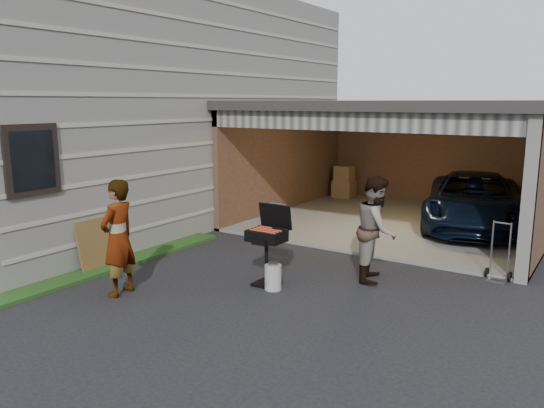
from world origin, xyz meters
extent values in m
plane|color=black|center=(0.00, 0.00, 0.00)|extent=(80.00, 80.00, 0.00)
cube|color=#474744|center=(-6.00, 4.00, 2.75)|extent=(7.00, 11.00, 5.50)
cube|color=#193814|center=(-2.25, -1.00, 0.03)|extent=(0.50, 8.00, 0.06)
cube|color=#605E59|center=(0.75, 6.50, 0.03)|extent=(6.50, 6.00, 0.06)
cube|color=#492E22|center=(0.75, 9.43, 1.35)|extent=(6.50, 0.15, 2.70)
cube|color=#492E22|center=(-2.42, 6.50, 1.35)|extent=(0.15, 6.00, 2.70)
cube|color=#2D2B28|center=(0.75, 6.50, 2.80)|extent=(6.80, 6.30, 0.20)
cube|color=#474744|center=(0.75, 3.58, 2.52)|extent=(6.50, 0.16, 0.36)
cube|color=silver|center=(0.75, 4.80, 2.62)|extent=(6.00, 2.40, 0.06)
cube|color=#474744|center=(3.90, 3.55, 1.35)|extent=(0.20, 0.18, 2.70)
cube|color=brown|center=(-1.80, 8.70, 0.31)|extent=(0.60, 0.50, 0.50)
cube|color=brown|center=(-1.80, 8.70, 0.79)|extent=(0.50, 0.45, 0.45)
cube|color=brown|center=(3.20, 8.60, 0.36)|extent=(0.55, 0.50, 0.60)
cube|color=brown|center=(3.38, 9.20, 1.20)|extent=(0.24, 0.43, 2.20)
imported|color=black|center=(2.33, 6.90, 0.61)|extent=(2.98, 4.76, 1.23)
imported|color=#C7D9FA|center=(-1.08, -0.39, 0.88)|extent=(0.52, 0.70, 1.76)
imported|color=#4B301D|center=(1.85, 2.40, 0.85)|extent=(0.86, 0.98, 1.71)
cube|color=black|center=(0.53, 1.17, 0.02)|extent=(0.37, 0.37, 0.04)
cylinder|color=black|center=(0.53, 1.17, 0.39)|extent=(0.06, 0.06, 0.73)
cube|color=black|center=(0.53, 1.17, 0.81)|extent=(0.58, 0.40, 0.17)
cube|color=#59595B|center=(0.53, 1.17, 0.89)|extent=(0.52, 0.35, 0.01)
cube|color=black|center=(0.53, 1.42, 1.08)|extent=(0.58, 0.10, 0.40)
cylinder|color=#B8B8B4|center=(0.73, 1.06, 0.20)|extent=(0.28, 0.28, 0.40)
cube|color=brown|center=(-2.40, 0.25, 0.44)|extent=(0.22, 0.80, 0.88)
cube|color=gray|center=(3.54, 3.40, 0.02)|extent=(0.34, 0.23, 0.04)
cylinder|color=black|center=(3.37, 3.53, 0.08)|extent=(0.05, 0.17, 0.16)
cylinder|color=black|center=(3.74, 3.49, 0.08)|extent=(0.05, 0.17, 0.16)
cylinder|color=gray|center=(3.42, 3.52, 0.50)|extent=(0.03, 0.03, 0.95)
cylinder|color=gray|center=(3.69, 3.49, 0.50)|extent=(0.03, 0.03, 0.95)
cylinder|color=gray|center=(3.55, 3.51, 0.95)|extent=(0.27, 0.05, 0.03)
camera|label=1|loc=(5.08, -5.48, 2.88)|focal=35.00mm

